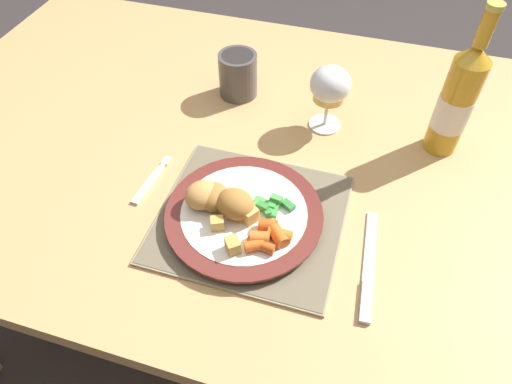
# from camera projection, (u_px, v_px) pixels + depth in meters

# --- Properties ---
(ground_plane) EXTENTS (6.00, 6.00, 0.00)m
(ground_plane) POSITION_uv_depth(u_px,v_px,m) (258.00, 311.00, 1.49)
(ground_plane) COLOR #383333
(dining_table) EXTENTS (1.53, 0.95, 0.74)m
(dining_table) POSITION_uv_depth(u_px,v_px,m) (259.00, 170.00, 0.99)
(dining_table) COLOR tan
(dining_table) RESTS_ON ground
(placemat) EXTENTS (0.32, 0.29, 0.01)m
(placemat) POSITION_uv_depth(u_px,v_px,m) (251.00, 218.00, 0.80)
(placemat) COLOR gray
(placemat) RESTS_ON dining_table
(dinner_plate) EXTENTS (0.27, 0.27, 0.02)m
(dinner_plate) POSITION_uv_depth(u_px,v_px,m) (244.00, 215.00, 0.78)
(dinner_plate) COLOR white
(dinner_plate) RESTS_ON placemat
(breaded_croquettes) EXTENTS (0.14, 0.08, 0.05)m
(breaded_croquettes) POSITION_uv_depth(u_px,v_px,m) (219.00, 199.00, 0.77)
(breaded_croquettes) COLOR #A87033
(breaded_croquettes) RESTS_ON dinner_plate
(green_beans_pile) EXTENTS (0.07, 0.05, 0.02)m
(green_beans_pile) POSITION_uv_depth(u_px,v_px,m) (270.00, 205.00, 0.78)
(green_beans_pile) COLOR green
(green_beans_pile) RESTS_ON dinner_plate
(glazed_carrots) EXTENTS (0.07, 0.07, 0.02)m
(glazed_carrots) POSITION_uv_depth(u_px,v_px,m) (268.00, 236.00, 0.73)
(glazed_carrots) COLOR orange
(glazed_carrots) RESTS_ON dinner_plate
(fork) EXTENTS (0.03, 0.13, 0.01)m
(fork) POSITION_uv_depth(u_px,v_px,m) (150.00, 183.00, 0.85)
(fork) COLOR silver
(fork) RESTS_ON dining_table
(table_knife) EXTENTS (0.03, 0.21, 0.01)m
(table_knife) POSITION_uv_depth(u_px,v_px,m) (368.00, 273.00, 0.72)
(table_knife) COLOR silver
(table_knife) RESTS_ON dining_table
(wine_glass) EXTENTS (0.08, 0.08, 0.14)m
(wine_glass) POSITION_uv_depth(u_px,v_px,m) (330.00, 87.00, 0.89)
(wine_glass) COLOR silver
(wine_glass) RESTS_ON dining_table
(bottle) EXTENTS (0.07, 0.07, 0.30)m
(bottle) POSITION_uv_depth(u_px,v_px,m) (457.00, 101.00, 0.84)
(bottle) COLOR gold
(bottle) RESTS_ON dining_table
(roast_potatoes) EXTENTS (0.07, 0.10, 0.03)m
(roast_potatoes) POSITION_uv_depth(u_px,v_px,m) (238.00, 225.00, 0.74)
(roast_potatoes) COLOR gold
(roast_potatoes) RESTS_ON dinner_plate
(drinking_cup) EXTENTS (0.08, 0.08, 0.10)m
(drinking_cup) POSITION_uv_depth(u_px,v_px,m) (238.00, 74.00, 1.00)
(drinking_cup) COLOR #4C4747
(drinking_cup) RESTS_ON dining_table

